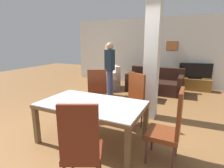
# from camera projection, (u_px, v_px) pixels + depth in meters

# --- Properties ---
(ground_plane) EXTENTS (18.00, 18.00, 0.00)m
(ground_plane) POSITION_uv_depth(u_px,v_px,m) (93.00, 141.00, 3.19)
(ground_plane) COLOR brown
(back_wall) EXTENTS (7.20, 0.09, 2.70)m
(back_wall) POSITION_uv_depth(u_px,v_px,m) (154.00, 52.00, 7.15)
(back_wall) COLOR silver
(back_wall) RESTS_ON ground_plane
(divider_pillar) EXTENTS (0.30, 0.34, 2.70)m
(divider_pillar) POSITION_uv_depth(u_px,v_px,m) (152.00, 60.00, 3.92)
(divider_pillar) COLOR silver
(divider_pillar) RESTS_ON ground_plane
(dining_table) EXTENTS (1.80, 1.04, 0.73)m
(dining_table) POSITION_uv_depth(u_px,v_px,m) (92.00, 110.00, 3.05)
(dining_table) COLOR brown
(dining_table) RESTS_ON ground_plane
(dining_chair_near_right) EXTENTS (0.61, 0.61, 1.13)m
(dining_chair_near_right) POSITION_uv_depth(u_px,v_px,m) (81.00, 145.00, 2.03)
(dining_chair_near_right) COLOR maroon
(dining_chair_near_right) RESTS_ON ground_plane
(dining_chair_far_left) EXTENTS (0.61, 0.61, 1.13)m
(dining_chair_far_left) POSITION_uv_depth(u_px,v_px,m) (97.00, 94.00, 4.07)
(dining_chair_far_left) COLOR maroon
(dining_chair_far_left) RESTS_ON ground_plane
(dining_chair_far_right) EXTENTS (0.62, 0.62, 1.13)m
(dining_chair_far_right) POSITION_uv_depth(u_px,v_px,m) (132.00, 99.00, 3.65)
(dining_chair_far_right) COLOR maroon
(dining_chair_far_right) RESTS_ON ground_plane
(dining_chair_head_right) EXTENTS (0.46, 0.46, 1.13)m
(dining_chair_head_right) POSITION_uv_depth(u_px,v_px,m) (170.00, 126.00, 2.51)
(dining_chair_head_right) COLOR #632C15
(dining_chair_head_right) RESTS_ON ground_plane
(sofa) EXTENTS (1.90, 0.92, 0.85)m
(sofa) POSITION_uv_depth(u_px,v_px,m) (155.00, 84.00, 6.26)
(sofa) COLOR black
(sofa) RESTS_ON ground_plane
(armchair) EXTENTS (1.24, 1.24, 0.88)m
(armchair) POSITION_uv_depth(u_px,v_px,m) (107.00, 81.00, 6.74)
(armchair) COLOR beige
(armchair) RESTS_ON ground_plane
(coffee_table) EXTENTS (0.58, 0.59, 0.40)m
(coffee_table) POSITION_uv_depth(u_px,v_px,m) (147.00, 93.00, 5.42)
(coffee_table) COLOR brown
(coffee_table) RESTS_ON ground_plane
(bottle) EXTENTS (0.08, 0.08, 0.25)m
(bottle) POSITION_uv_depth(u_px,v_px,m) (149.00, 85.00, 5.22)
(bottle) COLOR #B2B7BC
(bottle) RESTS_ON coffee_table
(tv_stand) EXTENTS (1.16, 0.40, 0.44)m
(tv_stand) POSITION_uv_depth(u_px,v_px,m) (194.00, 84.00, 6.50)
(tv_stand) COLOR brown
(tv_stand) RESTS_ON ground_plane
(tv_screen) EXTENTS (1.12, 0.29, 0.57)m
(tv_screen) POSITION_uv_depth(u_px,v_px,m) (195.00, 71.00, 6.38)
(tv_screen) COLOR black
(tv_screen) RESTS_ON tv_stand
(floor_lamp) EXTENTS (0.33, 0.33, 1.64)m
(floor_lamp) POSITION_uv_depth(u_px,v_px,m) (109.00, 51.00, 7.47)
(floor_lamp) COLOR #B7B7BC
(floor_lamp) RESTS_ON ground_plane
(standing_person) EXTENTS (0.25, 0.40, 1.74)m
(standing_person) POSITION_uv_depth(u_px,v_px,m) (110.00, 65.00, 5.67)
(standing_person) COLOR #3E4673
(standing_person) RESTS_ON ground_plane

